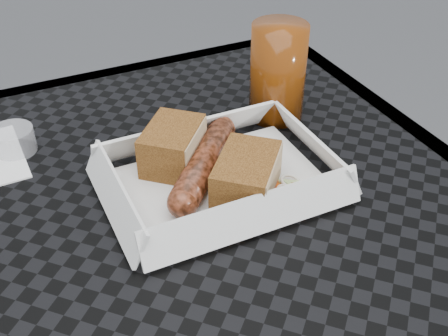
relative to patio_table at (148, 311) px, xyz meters
name	(u,v)px	position (x,y,z in m)	size (l,w,h in m)	color
patio_table	(148,311)	(0.00, 0.00, 0.00)	(0.80, 0.80, 0.74)	black
food_tray	(220,183)	(0.12, 0.07, 0.08)	(0.22, 0.15, 0.00)	white
bratwurst	(204,163)	(0.11, 0.09, 0.10)	(0.13, 0.14, 0.03)	brown
bread_near	(173,146)	(0.08, 0.12, 0.10)	(0.08, 0.06, 0.05)	brown
bread_far	(246,175)	(0.13, 0.04, 0.10)	(0.09, 0.06, 0.04)	brown
veg_garnish	(288,191)	(0.17, 0.02, 0.08)	(0.03, 0.03, 0.00)	#E6510A
condiment_cup_empty	(14,140)	(-0.08, 0.24, 0.09)	(0.05, 0.05, 0.03)	silver
drink_glass	(278,72)	(0.24, 0.17, 0.14)	(0.07, 0.07, 0.12)	#632A08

